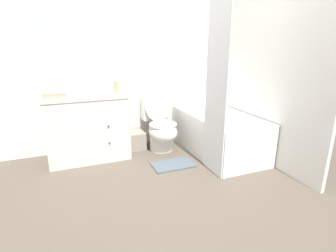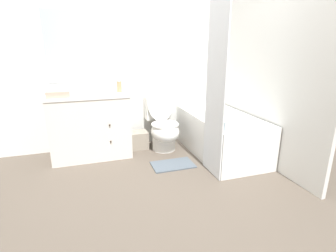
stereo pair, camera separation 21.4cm
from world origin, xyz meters
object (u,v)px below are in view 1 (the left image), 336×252
(tissue_box, at_px, (98,91))
(bathtub, at_px, (217,133))
(hand_towel_folded, at_px, (55,96))
(vanity_cabinet, at_px, (88,126))
(toilet, at_px, (161,127))
(wastebasket, at_px, (135,141))
(soap_dispenser, at_px, (116,87))
(sink_faucet, at_px, (83,90))
(bath_mat, at_px, (173,165))
(bath_towel_folded, at_px, (233,122))

(tissue_box, bearing_deg, bathtub, -14.98)
(hand_towel_folded, bearing_deg, vanity_cabinet, 23.51)
(toilet, xyz_separation_m, tissue_box, (-0.84, 0.03, 0.59))
(vanity_cabinet, relative_size, hand_towel_folded, 3.92)
(wastebasket, bearing_deg, tissue_box, -166.99)
(tissue_box, relative_size, soap_dispenser, 0.83)
(hand_towel_folded, bearing_deg, sink_faucet, 45.04)
(bath_mat, bearing_deg, tissue_box, 142.13)
(wastebasket, xyz_separation_m, bath_mat, (0.30, -0.73, -0.12))
(bathtub, bearing_deg, bath_towel_folded, -106.15)
(toilet, relative_size, tissue_box, 6.00)
(sink_faucet, distance_m, hand_towel_folded, 0.49)
(tissue_box, bearing_deg, hand_towel_folded, -168.56)
(hand_towel_folded, relative_size, bath_towel_folded, 0.83)
(soap_dispenser, distance_m, hand_towel_folded, 0.78)
(vanity_cabinet, distance_m, sink_faucet, 0.50)
(bath_mat, bearing_deg, vanity_cabinet, 145.25)
(bathtub, distance_m, tissue_box, 1.74)
(vanity_cabinet, relative_size, tissue_box, 7.19)
(wastebasket, relative_size, bath_mat, 0.52)
(toilet, bearing_deg, sink_faucet, 164.94)
(hand_towel_folded, bearing_deg, wastebasket, 12.21)
(bathtub, height_order, wastebasket, bathtub)
(vanity_cabinet, relative_size, wastebasket, 3.75)
(sink_faucet, xyz_separation_m, tissue_box, (0.16, -0.24, 0.01))
(toilet, xyz_separation_m, hand_towel_folded, (-1.35, -0.08, 0.58))
(tissue_box, relative_size, hand_towel_folded, 0.54)
(soap_dispenser, height_order, bath_mat, soap_dispenser)
(wastebasket, bearing_deg, hand_towel_folded, -167.79)
(hand_towel_folded, bearing_deg, bath_towel_folded, -24.88)
(wastebasket, distance_m, bath_towel_folded, 1.50)
(bathtub, bearing_deg, vanity_cabinet, 164.91)
(bathtub, xyz_separation_m, tissue_box, (-1.56, 0.42, 0.63))
(tissue_box, height_order, bath_mat, tissue_box)
(bath_towel_folded, xyz_separation_m, bath_mat, (-0.60, 0.37, -0.60))
(sink_faucet, relative_size, bath_mat, 0.27)
(bath_towel_folded, bearing_deg, bathtub, 73.85)
(wastebasket, relative_size, hand_towel_folded, 1.04)
(bathtub, bearing_deg, bath_mat, -165.49)
(toilet, xyz_separation_m, wastebasket, (-0.35, 0.14, -0.20))
(bathtub, height_order, bath_towel_folded, bath_towel_folded)
(soap_dispenser, bearing_deg, vanity_cabinet, -179.91)
(toilet, xyz_separation_m, bathtub, (0.72, -0.39, -0.05))
(tissue_box, bearing_deg, sink_faucet, 123.95)
(vanity_cabinet, xyz_separation_m, bath_mat, (0.96, -0.66, -0.43))
(soap_dispenser, height_order, hand_towel_folded, soap_dispenser)
(toilet, distance_m, hand_towel_folded, 1.47)
(soap_dispenser, xyz_separation_m, bath_towel_folded, (1.15, -1.04, -0.34))
(bathtub, distance_m, soap_dispenser, 1.54)
(vanity_cabinet, xyz_separation_m, sink_faucet, (-0.00, 0.20, 0.46))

